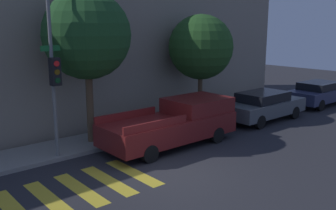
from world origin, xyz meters
TOP-DOWN VIEW (x-y plane):
  - ground_plane at (0.00, 0.00)m, footprint 60.00×60.00m
  - sidewalk at (0.00, 4.24)m, footprint 26.00×2.07m
  - building_row at (0.00, 8.67)m, footprint 26.00×6.00m
  - crosswalk at (-3.01, 0.80)m, footprint 5.04×2.60m
  - traffic_light_pole at (-1.54, 3.37)m, footprint 2.47×0.56m
  - pickup_truck at (2.21, 2.10)m, footprint 5.39×2.08m
  - sedan_near_corner at (7.88, 2.10)m, footprint 4.54×1.84m
  - sedan_middle at (13.21, 2.10)m, footprint 4.34×1.83m
  - tree_near_corner at (-0.30, 4.15)m, footprint 3.24×3.24m
  - tree_midblock at (5.61, 4.15)m, footprint 3.04×3.04m

SIDE VIEW (x-z plane):
  - ground_plane at x=0.00m, z-range 0.00..0.00m
  - crosswalk at x=-3.01m, z-range 0.00..0.00m
  - sidewalk at x=0.00m, z-range 0.00..0.14m
  - sedan_middle at x=13.21m, z-range 0.05..1.40m
  - sedan_near_corner at x=7.88m, z-range 0.04..1.44m
  - pickup_truck at x=2.21m, z-range 0.01..1.70m
  - building_row at x=0.00m, z-range 0.00..6.94m
  - tree_midblock at x=5.61m, z-range 0.99..6.02m
  - traffic_light_pole at x=-1.54m, z-range 0.79..6.34m
  - tree_near_corner at x=-0.30m, z-range 1.26..7.04m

